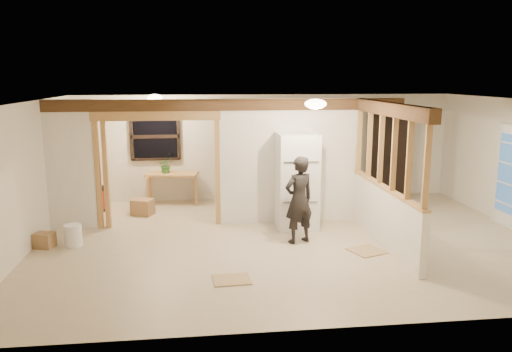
{
  "coord_description": "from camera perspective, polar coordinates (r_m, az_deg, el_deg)",
  "views": [
    {
      "loc": [
        -1.63,
        -8.53,
        2.92
      ],
      "look_at": [
        -0.57,
        0.4,
        1.12
      ],
      "focal_mm": 35.0,
      "sensor_mm": 36.0,
      "label": 1
    }
  ],
  "objects": [
    {
      "name": "partition_center",
      "position": [
        10.04,
        3.85,
        1.71
      ],
      "size": [
        2.8,
        0.12,
        2.5
      ],
      "primitive_type": "cube",
      "color": "white",
      "rests_on": "floor"
    },
    {
      "name": "floor_panel_far",
      "position": [
        7.43,
        -2.78,
        -11.75
      ],
      "size": [
        0.57,
        0.47,
        0.02
      ],
      "primitive_type": "cube",
      "rotation": [
        0.0,
        0.0,
        0.06
      ],
      "color": "tan",
      "rests_on": "floor"
    },
    {
      "name": "ceiling_dome_util",
      "position": [
        10.87,
        -11.48,
        8.78
      ],
      "size": [
        0.32,
        0.32,
        0.14
      ],
      "primitive_type": "ellipsoid",
      "color": "#FFEABF",
      "rests_on": "ceiling"
    },
    {
      "name": "woman",
      "position": [
        8.84,
        4.93,
        -2.73
      ],
      "size": [
        0.67,
        0.57,
        1.56
      ],
      "primitive_type": "imported",
      "rotation": [
        0.0,
        0.0,
        3.54
      ],
      "color": "black",
      "rests_on": "floor"
    },
    {
      "name": "wall_front",
      "position": [
        5.77,
        10.0,
        -5.69
      ],
      "size": [
        9.0,
        0.01,
        2.5
      ],
      "primitive_type": "cube",
      "color": "silver",
      "rests_on": "floor"
    },
    {
      "name": "french_door",
      "position": [
        10.95,
        26.92,
        -0.02
      ],
      "size": [
        0.12,
        0.86,
        2.0
      ],
      "primitive_type": "cube",
      "color": "white",
      "rests_on": "floor"
    },
    {
      "name": "work_table",
      "position": [
        11.73,
        -9.51,
        -1.4
      ],
      "size": [
        1.25,
        0.76,
        0.74
      ],
      "primitive_type": "cube",
      "rotation": [
        0.0,
        0.0,
        -0.16
      ],
      "color": "tan",
      "rests_on": "floor"
    },
    {
      "name": "hanging_bulb",
      "position": [
        10.16,
        -8.89,
        7.01
      ],
      "size": [
        0.07,
        0.07,
        0.07
      ],
      "primitive_type": "ellipsoid",
      "color": "#FFD88C",
      "rests_on": "ceiling"
    },
    {
      "name": "floor_panel_near",
      "position": [
        8.77,
        12.55,
        -8.35
      ],
      "size": [
        0.66,
        0.66,
        0.02
      ],
      "primitive_type": "cube",
      "rotation": [
        0.0,
        0.0,
        0.35
      ],
      "color": "tan",
      "rests_on": "floor"
    },
    {
      "name": "wall_back",
      "position": [
        12.0,
        1.12,
        3.32
      ],
      "size": [
        9.0,
        0.01,
        2.5
      ],
      "primitive_type": "cube",
      "color": "silver",
      "rests_on": "floor"
    },
    {
      "name": "header_beam_back",
      "position": [
        9.76,
        -3.08,
        8.13
      ],
      "size": [
        7.0,
        0.18,
        0.22
      ],
      "primitive_type": "cube",
      "color": "#53351C",
      "rests_on": "ceiling"
    },
    {
      "name": "pony_wall",
      "position": [
        9.07,
        14.41,
        -4.52
      ],
      "size": [
        0.12,
        3.2,
        1.0
      ],
      "primitive_type": "cube",
      "color": "white",
      "rests_on": "floor"
    },
    {
      "name": "doorway_frame",
      "position": [
        9.93,
        -11.09,
        0.54
      ],
      "size": [
        2.46,
        0.14,
        2.2
      ],
      "primitive_type": "cube",
      "color": "tan",
      "rests_on": "floor"
    },
    {
      "name": "bucket",
      "position": [
        9.34,
        -20.17,
        -6.39
      ],
      "size": [
        0.33,
        0.33,
        0.38
      ],
      "primitive_type": "cylinder",
      "rotation": [
        0.0,
        0.0,
        0.1
      ],
      "color": "silver",
      "rests_on": "floor"
    },
    {
      "name": "bookshelf",
      "position": [
        12.57,
        14.94,
        2.24
      ],
      "size": [
        1.02,
        0.34,
        2.04
      ],
      "primitive_type": "cube",
      "color": "black",
      "rests_on": "floor"
    },
    {
      "name": "partition_left_stub",
      "position": [
        10.16,
        -20.44,
        1.14
      ],
      "size": [
        0.9,
        0.12,
        2.5
      ],
      "primitive_type": "cube",
      "color": "white",
      "rests_on": "floor"
    },
    {
      "name": "box_util_a",
      "position": [
        10.97,
        -12.74,
        -3.48
      ],
      "size": [
        0.5,
        0.47,
        0.34
      ],
      "primitive_type": "cube",
      "rotation": [
        0.0,
        0.0,
        -0.4
      ],
      "color": "#987249",
      "rests_on": "floor"
    },
    {
      "name": "potted_plant",
      "position": [
        11.63,
        -10.24,
        1.24
      ],
      "size": [
        0.38,
        0.34,
        0.37
      ],
      "primitive_type": "imported",
      "rotation": [
        0.0,
        0.0,
        0.17
      ],
      "color": "#286029",
      "rests_on": "work_table"
    },
    {
      "name": "floor",
      "position": [
        9.16,
        3.88,
        -7.33
      ],
      "size": [
        9.0,
        6.5,
        0.01
      ],
      "primitive_type": "cube",
      "color": "#BEAD8D",
      "rests_on": "ground"
    },
    {
      "name": "stud_partition",
      "position": [
        8.83,
        14.78,
        2.74
      ],
      "size": [
        0.14,
        3.2,
        1.32
      ],
      "primitive_type": "cube",
      "color": "tan",
      "rests_on": "pony_wall"
    },
    {
      "name": "ceiling_dome_main",
      "position": [
        8.27,
        6.82,
        8.19
      ],
      "size": [
        0.36,
        0.36,
        0.16
      ],
      "primitive_type": "ellipsoid",
      "color": "#FFEABF",
      "rests_on": "ceiling"
    },
    {
      "name": "refrigerator",
      "position": [
        9.69,
        4.69,
        -0.57
      ],
      "size": [
        0.77,
        0.74,
        1.86
      ],
      "primitive_type": "cube",
      "color": "white",
      "rests_on": "floor"
    },
    {
      "name": "ceiling",
      "position": [
        8.69,
        4.1,
        8.52
      ],
      "size": [
        9.0,
        6.5,
        0.01
      ],
      "primitive_type": "cube",
      "color": "white"
    },
    {
      "name": "wall_left",
      "position": [
        9.15,
        -24.91,
        -0.26
      ],
      "size": [
        0.01,
        6.5,
        2.5
      ],
      "primitive_type": "cube",
      "color": "silver",
      "rests_on": "floor"
    },
    {
      "name": "box_front",
      "position": [
        9.46,
        -23.04,
        -6.77
      ],
      "size": [
        0.38,
        0.34,
        0.26
      ],
      "primitive_type": "cube",
      "rotation": [
        0.0,
        0.0,
        -0.29
      ],
      "color": "#987249",
      "rests_on": "floor"
    },
    {
      "name": "box_util_b",
      "position": [
        11.12,
        -13.25,
        -3.38
      ],
      "size": [
        0.34,
        0.34,
        0.31
      ],
      "primitive_type": "cube",
      "rotation": [
        0.0,
        0.0,
        0.02
      ],
      "color": "#987249",
      "rests_on": "floor"
    },
    {
      "name": "window_back",
      "position": [
        11.82,
        -11.45,
        4.44
      ],
      "size": [
        1.12,
        0.1,
        1.1
      ],
      "primitive_type": "cube",
      "color": "black",
      "rests_on": "wall_back"
    },
    {
      "name": "header_beam_right",
      "position": [
        8.76,
        15.02,
        7.4
      ],
      "size": [
        0.18,
        3.3,
        0.22
      ],
      "primitive_type": "cube",
      "color": "#53351C",
      "rests_on": "ceiling"
    },
    {
      "name": "shop_vac",
      "position": [
        11.49,
        -17.87,
        -2.48
      ],
      "size": [
        0.58,
        0.58,
        0.58
      ],
      "primitive_type": "cylinder",
      "rotation": [
        0.0,
        0.0,
        0.41
      ],
      "color": "#991B0B",
      "rests_on": "floor"
    }
  ]
}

